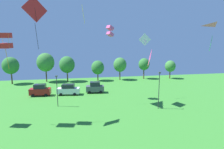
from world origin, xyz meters
TOP-DOWN VIEW (x-y plane):
  - kite_flying_0 at (15.23, 24.32)m, footprint 2.55×1.95m
  - kite_flying_2 at (1.61, 35.78)m, footprint 1.59×1.54m
  - kite_flying_4 at (7.82, 30.76)m, footprint 1.19×3.04m
  - kite_flying_6 at (8.38, 34.79)m, footprint 2.44×0.47m
  - kite_flying_9 at (-9.95, 26.77)m, footprint 2.78×2.00m
  - kite_flying_10 at (-13.65, 26.41)m, footprint 1.41×1.44m
  - parked_car_leftmost at (-12.82, 40.26)m, footprint 4.31×2.09m
  - parked_car_second_from_left at (-6.92, 39.95)m, footprint 4.96×2.56m
  - parked_car_third_from_left at (-1.03, 40.52)m, footprint 4.17×2.34m
  - light_post_0 at (-8.42, 32.61)m, footprint 0.36×0.20m
  - light_post_1 at (8.55, 28.17)m, footprint 0.36×0.20m
  - treeline_tree_0 at (-23.10, 54.41)m, footprint 4.34×4.34m
  - treeline_tree_1 at (-14.08, 55.82)m, footprint 4.99×4.99m
  - treeline_tree_2 at (-7.91, 55.00)m, footprint 4.54×4.54m
  - treeline_tree_3 at (1.21, 54.54)m, footprint 3.90×3.90m
  - treeline_tree_4 at (8.23, 54.66)m, footprint 4.09×4.09m
  - treeline_tree_5 at (16.31, 54.92)m, footprint 3.54×3.54m
  - treeline_tree_6 at (24.88, 53.60)m, footprint 3.39×3.39m

SIDE VIEW (x-z plane):
  - parked_car_second_from_left at x=-6.92m, z-range -0.01..2.34m
  - parked_car_third_from_left at x=-1.03m, z-range -0.03..2.51m
  - parked_car_leftmost at x=-12.82m, z-range -0.03..2.51m
  - light_post_0 at x=-8.42m, z-range 0.39..5.92m
  - light_post_1 at x=8.55m, z-range 0.40..6.73m
  - treeline_tree_6 at x=24.88m, z-range 1.09..7.04m
  - treeline_tree_3 at x=1.21m, z-range 0.96..7.20m
  - treeline_tree_5 at x=16.31m, z-range 1.39..8.11m
  - treeline_tree_4 at x=8.23m, z-range 1.26..8.31m
  - treeline_tree_2 at x=-7.91m, z-range 1.29..8.90m
  - treeline_tree_0 at x=-23.10m, z-range 1.40..9.01m
  - treeline_tree_1 at x=-14.08m, z-range 1.53..10.10m
  - kite_flying_4 at x=7.82m, z-range 6.82..10.01m
  - kite_flying_10 at x=-13.65m, z-range 8.91..13.56m
  - kite_flying_6 at x=8.38m, z-range 10.62..13.05m
  - kite_flying_0 at x=15.23m, z-range 11.26..15.05m
  - kite_flying_2 at x=1.61m, z-range 12.37..14.52m
  - kite_flying_9 at x=-9.95m, z-range 11.69..18.52m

